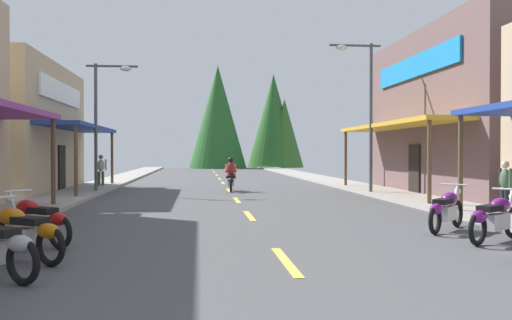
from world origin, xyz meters
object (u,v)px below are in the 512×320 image
Objects in this scene: motorcycle_parked_right_3 at (495,217)px; motorcycle_parked_right_4 at (446,209)px; streetlamp_left at (104,108)px; motorcycle_parked_left_2 at (21,232)px; pedestrian_by_shop at (101,169)px; streetlamp_right at (363,96)px; pedestrian_browsing at (505,185)px; rider_cruising_lead at (231,177)px; motorcycle_parked_left_3 at (35,220)px.

motorcycle_parked_right_3 is 1.11× the size of motorcycle_parked_right_4.
motorcycle_parked_right_3 is 1.57m from motorcycle_parked_right_4.
streetlamp_left is 15.50m from motorcycle_parked_left_2.
pedestrian_by_shop is at bearing 85.22° from motorcycle_parked_right_3.
pedestrian_by_shop is (-10.43, 16.32, 0.47)m from motorcycle_parked_right_4.
streetlamp_right is 12.79m from motorcycle_parked_right_3.
motorcycle_parked_left_2 is (-9.75, -13.30, -3.65)m from streetlamp_right.
rider_cruising_lead is at bearing 121.01° from pedestrian_browsing.
pedestrian_by_shop is at bearing 154.40° from streetlamp_right.
streetlamp_left is at bearing 170.62° from streetlamp_right.
pedestrian_browsing is at bearing -39.51° from streetlamp_left.
rider_cruising_lead is at bearing 156.17° from streetlamp_right.
motorcycle_parked_left_3 is at bearing -164.90° from pedestrian_browsing.
motorcycle_parked_left_2 is 0.83× the size of rider_cruising_lead.
motorcycle_parked_right_4 is 13.70m from rider_cruising_lead.
pedestrian_by_shop is (-1.81, 17.38, 0.47)m from motorcycle_parked_left_3.
streetlamp_right is 6.90m from rider_cruising_lead.
streetlamp_left is 6.34m from rider_cruising_lead.
motorcycle_parked_right_4 is at bearing -126.03° from motorcycle_parked_left_2.
streetlamp_right is 3.93× the size of motorcycle_parked_right_4.
motorcycle_parked_right_4 is 19.37m from pedestrian_by_shop.
motorcycle_parked_right_3 is at bearing -95.03° from streetlamp_right.
motorcycle_parked_right_4 is 3.60m from pedestrian_browsing.
motorcycle_parked_right_3 is 4.58m from pedestrian_browsing.
streetlamp_left is at bearing -47.07° from motorcycle_parked_left_3.
streetlamp_right is at bearing 49.24° from motorcycle_parked_right_3.
motorcycle_parked_left_3 is 14.85m from rider_cruising_lead.
streetlamp_left is 3.64× the size of pedestrian_browsing.
streetlamp_left is at bearing 99.31° from rider_cruising_lead.
motorcycle_parked_left_2 is (-8.40, -2.63, 0.00)m from motorcycle_parked_right_4.
rider_cruising_lead reaches higher than motorcycle_parked_left_2.
rider_cruising_lead reaches higher than motorcycle_parked_right_3.
motorcycle_parked_right_3 is at bearing -171.45° from pedestrian_by_shop.
motorcycle_parked_left_3 is 1.04× the size of pedestrian_by_shop.
streetlamp_left is 13.96m from motorcycle_parked_left_3.
streetlamp_left is at bearing 169.74° from pedestrian_by_shop.
rider_cruising_lead is 7.13m from pedestrian_by_shop.
rider_cruising_lead reaches higher than motorcycle_parked_left_3.
motorcycle_parked_left_3 is at bearing -130.35° from streetlamp_right.
pedestrian_browsing is (1.40, -8.38, -3.26)m from streetlamp_right.
streetlamp_left is 11.12m from streetlamp_right.
motorcycle_parked_right_4 is 8.69m from motorcycle_parked_left_3.
motorcycle_parked_left_2 is 1.03× the size of motorcycle_parked_left_3.
streetlamp_right is 13.45m from pedestrian_by_shop.
pedestrian_browsing is (11.37, 3.36, 0.40)m from motorcycle_parked_left_3.
motorcycle_parked_left_3 is 0.81× the size of rider_cruising_lead.
motorcycle_parked_left_3 is (-0.22, 1.56, 0.00)m from motorcycle_parked_left_2.
pedestrian_by_shop reaches higher than motorcycle_parked_left_2.
streetlamp_left is at bearing 81.07° from motorcycle_parked_right_4.
pedestrian_by_shop is (-6.34, 3.24, 0.30)m from rider_cruising_lead.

